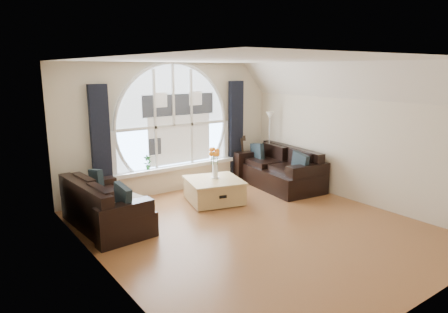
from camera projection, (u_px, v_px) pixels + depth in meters
ground at (256, 228)px, 6.64m from camera, size 5.00×5.50×0.01m
ceiling at (259, 60)px, 6.06m from camera, size 5.00×5.50×0.01m
wall_back at (173, 128)px, 8.52m from camera, size 5.00×0.01×2.70m
wall_front at (431, 189)px, 4.18m from camera, size 5.00×0.01×2.70m
wall_left at (102, 171)px, 4.91m from camera, size 0.01×5.50×2.70m
wall_right at (356, 133)px, 7.79m from camera, size 0.01×5.50×2.70m
attic_slope at (349, 81)px, 7.40m from camera, size 0.92×5.50×0.72m
arched_window at (173, 115)px, 8.44m from camera, size 2.60×0.06×2.15m
window_sill at (176, 167)px, 8.62m from camera, size 2.90×0.22×0.08m
window_frame at (174, 115)px, 8.41m from camera, size 2.76×0.08×2.15m
neighbor_house at (180, 120)px, 8.54m from camera, size 1.70×0.02×1.50m
curtain_left at (101, 146)px, 7.55m from camera, size 0.35×0.12×2.30m
curtain_right at (236, 131)px, 9.39m from camera, size 0.35×0.12×2.30m
sofa_left at (107, 204)px, 6.62m from camera, size 1.01×1.84×0.79m
sofa_right at (279, 169)px, 8.88m from camera, size 1.20×2.05×0.86m
coffee_chest at (214, 190)px, 7.90m from camera, size 1.25×1.25×0.50m
throw_blanket at (122, 200)px, 6.48m from camera, size 0.71×0.71×0.10m
vase_flowers at (215, 159)px, 7.85m from camera, size 0.24×0.24×0.70m
floor_lamp at (269, 146)px, 9.44m from camera, size 0.24×0.24×1.60m
guitar at (241, 157)px, 9.49m from camera, size 0.41×0.32×1.06m
potted_plant at (148, 162)px, 8.20m from camera, size 0.17×0.12×0.30m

